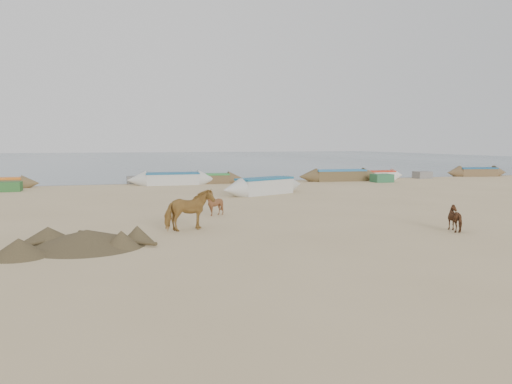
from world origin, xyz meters
TOP-DOWN VIEW (x-y plane):
  - ground at (0.00, 0.00)m, footprint 140.00×140.00m
  - sea at (0.00, 82.00)m, footprint 160.00×160.00m
  - cow_adult at (-3.36, 1.03)m, footprint 1.89×1.26m
  - calf_front at (-1.81, 4.32)m, footprint 1.01×0.94m
  - calf_right at (5.74, -1.78)m, footprint 0.94×1.04m
  - near_canoe at (2.96, 12.13)m, footprint 6.29×3.87m
  - debris_pile at (-6.76, -0.69)m, footprint 4.64×4.64m
  - waterline_canoes at (0.41, 20.77)m, footprint 58.90×4.60m
  - beach_clutter at (4.55, 19.79)m, footprint 44.38×5.23m

SIDE VIEW (x-z plane):
  - ground at x=0.00m, z-range 0.00..0.00m
  - sea at x=0.00m, z-range 0.01..0.01m
  - debris_pile at x=-6.76m, z-range 0.00..0.49m
  - beach_clutter at x=4.55m, z-range -0.02..0.62m
  - waterline_canoes at x=0.41m, z-range -0.05..0.88m
  - calf_right at x=5.74m, z-range 0.00..0.91m
  - calf_front at x=-1.81m, z-range 0.00..0.96m
  - near_canoe at x=2.96m, z-range 0.00..1.01m
  - cow_adult at x=-3.36m, z-range 0.00..1.46m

